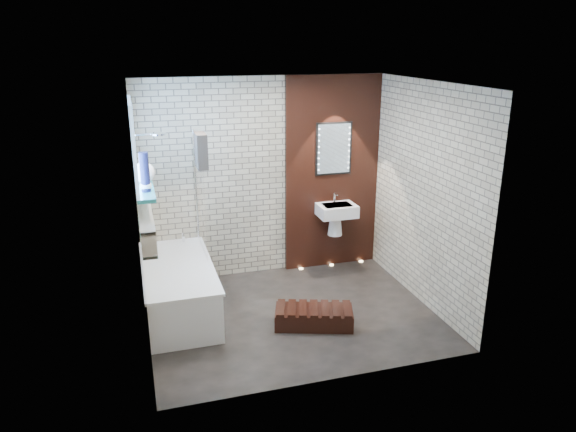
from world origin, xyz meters
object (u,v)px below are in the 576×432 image
object	(u,v)px
bath_screen	(200,193)
walnut_step	(314,317)
washbasin	(336,215)
led_mirror	(334,149)
bathtub	(179,288)

from	to	relation	value
bath_screen	walnut_step	world-z (taller)	bath_screen
washbasin	led_mirror	bearing A→B (deg)	90.00
led_mirror	walnut_step	bearing A→B (deg)	-117.13
bathtub	bath_screen	bearing A→B (deg)	51.10
washbasin	walnut_step	distance (m)	1.73
bath_screen	walnut_step	distance (m)	1.97
washbasin	walnut_step	world-z (taller)	washbasin
bath_screen	led_mirror	distance (m)	1.89
bathtub	led_mirror	distance (m)	2.68
bathtub	led_mirror	size ratio (longest dim) A/B	2.49
bath_screen	washbasin	xyz separation A→B (m)	(1.82, 0.18, -0.49)
bath_screen	led_mirror	bearing A→B (deg)	10.66
bath_screen	washbasin	size ratio (longest dim) A/B	2.41
bath_screen	walnut_step	xyz separation A→B (m)	(1.03, -1.19, -1.19)
led_mirror	walnut_step	distance (m)	2.32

